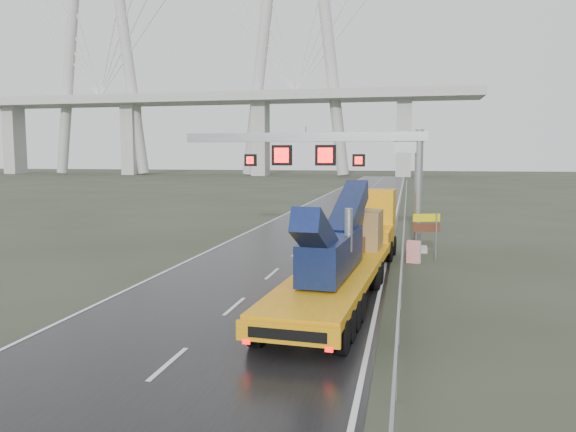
% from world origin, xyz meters
% --- Properties ---
extents(ground, '(400.00, 400.00, 0.00)m').
position_xyz_m(ground, '(0.00, 0.00, 0.00)').
color(ground, '#2C3122').
rests_on(ground, ground).
extents(road, '(11.00, 200.00, 0.02)m').
position_xyz_m(road, '(0.00, 40.00, 0.01)').
color(road, black).
rests_on(road, ground).
extents(guardrail, '(0.20, 140.00, 1.40)m').
position_xyz_m(guardrail, '(6.10, 30.00, 0.70)').
color(guardrail, gray).
rests_on(guardrail, ground).
extents(sign_gantry, '(14.90, 1.20, 7.42)m').
position_xyz_m(sign_gantry, '(2.10, 17.99, 5.61)').
color(sign_gantry, '#A5A6A1').
rests_on(sign_gantry, ground).
extents(heavy_haul_truck, '(3.99, 19.44, 4.53)m').
position_xyz_m(heavy_haul_truck, '(3.89, 9.90, 1.76)').
color(heavy_haul_truck, '#FF9C0E').
rests_on(heavy_haul_truck, ground).
extents(exit_sign_pair, '(1.46, 0.48, 2.57)m').
position_xyz_m(exit_sign_pair, '(7.34, 15.58, 1.80)').
color(exit_sign_pair, gray).
rests_on(exit_sign_pair, ground).
extents(striped_barrier, '(0.76, 0.50, 1.19)m').
position_xyz_m(striped_barrier, '(6.68, 14.36, 0.59)').
color(striped_barrier, red).
rests_on(striped_barrier, ground).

